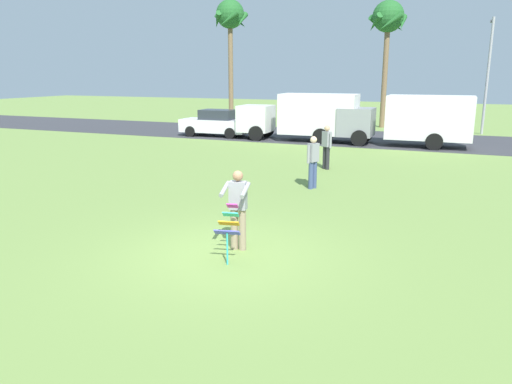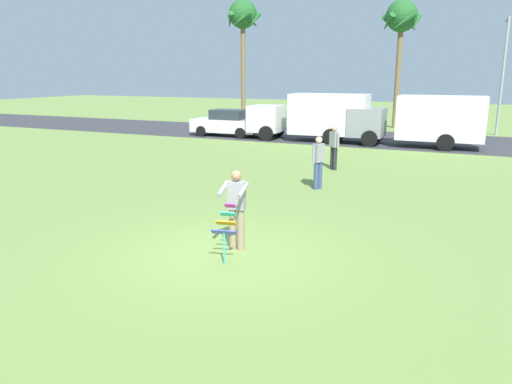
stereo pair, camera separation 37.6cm
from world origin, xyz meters
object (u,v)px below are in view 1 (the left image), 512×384
object	(u,v)px
kite_held	(229,225)
parked_truck_white_box	(304,116)
parked_truck_grey_van	(412,119)
person_walker_far	(313,161)
palm_tree_left_near	(230,20)
streetlight_pole	(488,69)
person_kite_flyer	(238,207)
palm_tree_right_near	(388,22)
parked_car_white	(216,123)
person_walker_near	(327,146)

from	to	relation	value
kite_held	parked_truck_white_box	distance (m)	18.71
parked_truck_grey_van	person_walker_far	world-z (taller)	parked_truck_grey_van
palm_tree_left_near	streetlight_pole	distance (m)	18.23
parked_truck_white_box	parked_truck_grey_van	xyz separation A→B (m)	(5.82, 0.00, 0.00)
person_kite_flyer	palm_tree_right_near	bearing A→B (deg)	91.81
kite_held	streetlight_pole	size ratio (longest dim) A/B	0.16
palm_tree_right_near	person_walker_far	world-z (taller)	palm_tree_right_near
person_kite_flyer	streetlight_pole	distance (m)	25.74
kite_held	palm_tree_right_near	distance (m)	28.00
person_kite_flyer	parked_car_white	size ratio (longest dim) A/B	0.41
palm_tree_right_near	streetlight_pole	world-z (taller)	palm_tree_right_near
palm_tree_left_near	streetlight_pole	bearing A→B (deg)	-2.97
kite_held	palm_tree_right_near	bearing A→B (deg)	92.02
person_kite_flyer	palm_tree_left_near	size ratio (longest dim) A/B	0.19
person_walker_far	person_walker_near	bearing A→B (deg)	97.17
parked_truck_grey_van	streetlight_pole	xyz separation A→B (m)	(3.62, 7.39, 2.59)
parked_truck_grey_van	person_walker_near	xyz separation A→B (m)	(-2.51, -7.84, -0.48)
parked_truck_white_box	person_walker_near	size ratio (longest dim) A/B	3.91
person_kite_flyer	person_walker_near	world-z (taller)	same
parked_truck_white_box	parked_truck_grey_van	size ratio (longest dim) A/B	1.01
person_walker_near	person_kite_flyer	bearing A→B (deg)	-86.68
palm_tree_left_near	person_walker_far	bearing A→B (deg)	-58.26
palm_tree_right_near	person_walker_near	bearing A→B (deg)	-89.07
streetlight_pole	person_walker_far	distance (m)	19.79
person_kite_flyer	parked_car_white	xyz separation A→B (m)	(-9.38, 17.56, -0.18)
parked_car_white	palm_tree_left_near	size ratio (longest dim) A/B	0.47
parked_truck_white_box	parked_truck_grey_van	distance (m)	5.82
person_walker_far	parked_truck_grey_van	bearing A→B (deg)	79.62
parked_car_white	person_walker_near	distance (m)	11.80
person_kite_flyer	parked_truck_grey_van	distance (m)	17.67
palm_tree_right_near	parked_car_white	bearing A→B (deg)	-133.51
parked_truck_grey_van	streetlight_pole	world-z (taller)	streetlight_pole
parked_truck_grey_van	person_walker_far	xyz separation A→B (m)	(-2.07, -11.32, -0.48)
parked_truck_white_box	streetlight_pole	xyz separation A→B (m)	(9.44, 7.39, 2.59)
streetlight_pole	parked_car_white	bearing A→B (deg)	-153.71
kite_held	person_walker_far	size ratio (longest dim) A/B	0.66
parked_truck_grey_van	person_walker_far	distance (m)	11.52
kite_held	parked_truck_white_box	xyz separation A→B (m)	(-3.99, 18.26, 0.64)
parked_car_white	parked_truck_white_box	world-z (taller)	parked_truck_white_box
person_kite_flyer	palm_tree_left_near	xyz separation A→B (m)	(-12.27, 25.87, 6.65)
person_kite_flyer	person_walker_near	xyz separation A→B (m)	(-0.56, 9.72, -0.02)
parked_truck_grey_van	palm_tree_left_near	bearing A→B (deg)	149.70
kite_held	person_walker_near	bearing A→B (deg)	93.77
streetlight_pole	palm_tree_right_near	bearing A→B (deg)	165.86
parked_truck_grey_van	palm_tree_left_near	xyz separation A→B (m)	(-14.22, 8.31, 6.19)
kite_held	parked_truck_grey_van	world-z (taller)	parked_truck_grey_van
streetlight_pole	person_walker_far	size ratio (longest dim) A/B	4.05
kite_held	palm_tree_left_near	xyz separation A→B (m)	(-12.39, 26.57, 6.84)
palm_tree_left_near	streetlight_pole	xyz separation A→B (m)	(17.84, -0.93, -3.61)
parked_truck_white_box	streetlight_pole	distance (m)	12.26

